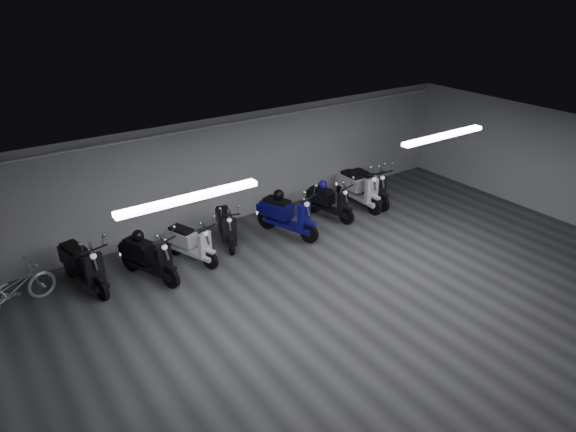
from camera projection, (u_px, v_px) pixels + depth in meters
floor at (363, 309)px, 10.12m from camera, size 14.00×10.00×0.01m
ceiling at (374, 174)px, 8.92m from camera, size 14.00×10.00×0.01m
back_wall at (235, 169)px, 13.24m from camera, size 14.00×0.01×2.80m
right_wall at (573, 171)px, 13.11m from camera, size 0.01×10.00×2.80m
fluor_strip_left at (190, 198)px, 8.15m from camera, size 2.40×0.18×0.08m
fluor_strip_right at (443, 136)px, 11.23m from camera, size 2.40×0.18×0.08m
conduit at (235, 123)px, 12.66m from camera, size 13.60×0.05×0.05m
scooter_0 at (82, 258)px, 10.49m from camera, size 1.03×1.99×1.41m
scooter_1 at (148, 251)px, 10.81m from camera, size 1.23×1.91×1.35m
scooter_2 at (191, 237)px, 11.50m from camera, size 1.11×1.75×1.24m
scooter_3 at (226, 220)px, 12.28m from camera, size 1.02×1.74×1.23m
scooter_4 at (288, 209)px, 12.62m from camera, size 1.26×2.05×1.45m
scooter_5 at (330, 196)px, 13.57m from camera, size 0.97×1.79×1.26m
scooter_6 at (360, 182)px, 14.20m from camera, size 0.68×1.95×1.45m
scooter_8 at (369, 180)px, 14.41m from camera, size 0.70×1.89×1.39m
bicycle at (11, 286)px, 9.87m from camera, size 1.77×1.05×1.08m
helmet_0 at (138, 236)px, 10.82m from camera, size 0.26×0.26×0.26m
helmet_1 at (279, 195)px, 12.63m from camera, size 0.27×0.27×0.27m
helmet_2 at (323, 184)px, 13.60m from camera, size 0.23×0.23×0.23m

